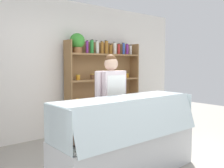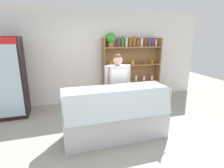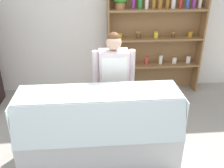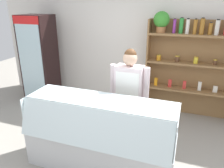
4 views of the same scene
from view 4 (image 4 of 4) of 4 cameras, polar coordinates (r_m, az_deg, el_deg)
The scene contains 5 objects.
back_wall at distance 4.70m, azimuth 8.11°, elevation 10.20°, with size 6.80×0.10×2.70m, color white.
drinks_fridge at distance 5.18m, azimuth -18.41°, elevation 6.00°, with size 0.65×0.58×1.94m.
shelving_unit at distance 4.40m, azimuth 19.75°, elevation 6.13°, with size 1.81×0.30×2.03m.
deli_display_case at distance 3.14m, azimuth -3.13°, elevation -15.97°, with size 1.99×0.71×1.01m.
shop_clerk at distance 3.26m, azimuth 4.46°, elevation -2.16°, with size 0.59×0.25×1.58m.
Camera 4 is at (0.92, -2.23, 2.19)m, focal length 35.00 mm.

